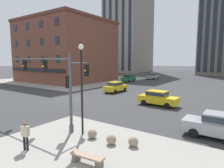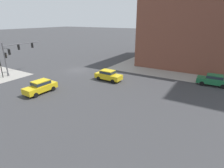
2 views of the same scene
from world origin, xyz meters
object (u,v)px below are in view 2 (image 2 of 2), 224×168
Objects in this scene: traffic_signal_main at (13,54)px; car_main_southbound_far at (214,80)px; car_main_northbound_near at (108,75)px; car_main_northbound_far at (41,86)px.

car_main_southbound_far is (-11.70, 30.73, -2.81)m from traffic_signal_main.
car_main_northbound_far is at bearing -28.65° from car_main_northbound_near.
car_main_northbound_near is (-5.59, 16.04, -2.81)m from traffic_signal_main.
traffic_signal_main is at bearing -69.16° from car_main_southbound_far.
traffic_signal_main is 33.00m from car_main_southbound_far.
car_main_northbound_near and car_main_southbound_far have the same top height.
car_main_northbound_far is (3.51, 11.07, -2.81)m from traffic_signal_main.
traffic_signal_main reaches higher than car_main_southbound_far.
car_main_northbound_near is 1.00× the size of car_main_southbound_far.
car_main_northbound_far is (9.10, -4.97, 0.00)m from car_main_northbound_near.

